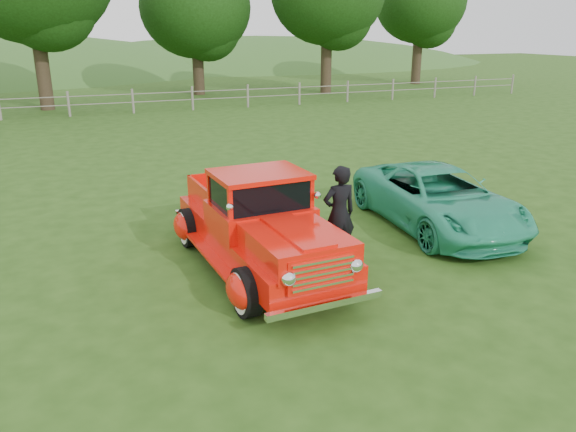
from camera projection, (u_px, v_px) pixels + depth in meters
name	position (u px, v px, depth m)	size (l,w,h in m)	color
ground	(317.00, 303.00, 8.71)	(140.00, 140.00, 0.00)	#254612
distant_hills	(55.00, 111.00, 61.05)	(116.00, 60.00, 18.00)	#2B6023
fence_line	(133.00, 101.00, 27.88)	(48.00, 0.12, 1.20)	gray
tree_near_east	(195.00, 7.00, 34.32)	(6.80, 6.80, 8.33)	#2E2117
tree_far_east	(421.00, 2.00, 41.00)	(6.60, 6.60, 8.86)	#2E2117
red_pickup	(259.00, 226.00, 9.72)	(2.43, 5.07, 1.78)	black
teal_sedan	(438.00, 198.00, 11.86)	(2.12, 4.59, 1.28)	#28A378
man	(339.00, 213.00, 10.11)	(0.65, 0.42, 1.77)	black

